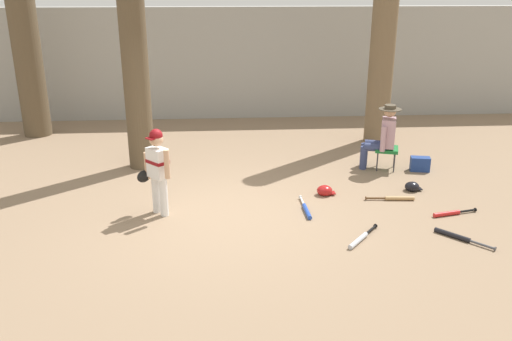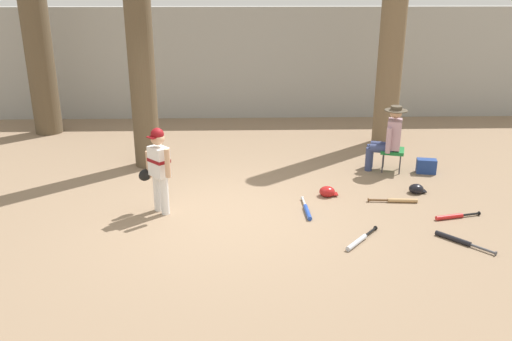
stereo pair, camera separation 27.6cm
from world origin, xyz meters
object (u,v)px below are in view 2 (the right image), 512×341
object	(u,v)px
handbag_beside_stool	(426,166)
batting_helmet_red	(327,192)
tree_near_player	(140,46)
tree_behind_spectator	(392,36)
bat_red_barrel	(453,216)
young_ballplayer	(158,165)
tree_far_left	(33,8)
bat_aluminum_silver	(359,241)
bat_blue_youth	(307,210)
bat_black_composite	(458,240)
folding_stool	(392,152)
bat_wood_tan	(399,200)
seated_spectator	(388,136)
batting_helmet_black	(416,189)

from	to	relation	value
handbag_beside_stool	batting_helmet_red	bearing A→B (deg)	-152.22
tree_near_player	handbag_beside_stool	bearing A→B (deg)	-6.73
tree_behind_spectator	handbag_beside_stool	size ratio (longest dim) A/B	15.58
bat_red_barrel	young_ballplayer	bearing A→B (deg)	175.24
tree_far_left	bat_aluminum_silver	bearing A→B (deg)	-43.37
bat_blue_youth	bat_black_composite	size ratio (longest dim) A/B	1.22
young_ballplayer	bat_blue_youth	distance (m)	2.30
tree_near_player	folding_stool	world-z (taller)	tree_near_player
tree_near_player	tree_far_left	distance (m)	3.55
tree_behind_spectator	young_ballplayer	bearing A→B (deg)	-140.61
tree_near_player	bat_black_composite	world-z (taller)	tree_near_player
bat_blue_youth	batting_helmet_red	xyz separation A→B (m)	(0.40, 0.64, 0.04)
handbag_beside_stool	batting_helmet_red	size ratio (longest dim) A/B	1.14
bat_wood_tan	batting_helmet_red	bearing A→B (deg)	164.64
seated_spectator	bat_wood_tan	xyz separation A→B (m)	(-0.18, -1.49, -0.61)
batting_helmet_red	bat_red_barrel	bearing A→B (deg)	-28.10
seated_spectator	bat_red_barrel	distance (m)	2.24
tree_near_player	bat_black_composite	xyz separation A→B (m)	(4.61, -3.27, -2.16)
bat_wood_tan	batting_helmet_black	xyz separation A→B (m)	(0.40, 0.38, 0.04)
young_ballplayer	tree_far_left	size ratio (longest dim) A/B	0.21
handbag_beside_stool	batting_helmet_red	xyz separation A→B (m)	(-1.94, -1.02, -0.06)
batting_helmet_red	young_ballplayer	bearing A→B (deg)	-167.98
folding_stool	handbag_beside_stool	distance (m)	0.65
tree_behind_spectator	young_ballplayer	distance (m)	5.70
bat_wood_tan	handbag_beside_stool	bearing A→B (deg)	56.76
young_ballplayer	handbag_beside_stool	bearing A→B (deg)	19.17
tree_near_player	bat_blue_youth	xyz separation A→B (m)	(2.72, -2.26, -2.16)
handbag_beside_stool	tree_far_left	bearing A→B (deg)	159.13
seated_spectator	handbag_beside_stool	bearing A→B (deg)	-14.02
folding_stool	bat_wood_tan	size ratio (longest dim) A/B	0.65
tree_near_player	young_ballplayer	distance (m)	2.66
folding_stool	handbag_beside_stool	xyz separation A→B (m)	(0.59, -0.14, -0.23)
batting_helmet_black	bat_black_composite	bearing A→B (deg)	-89.71
young_ballplayer	tree_far_left	bearing A→B (deg)	125.01
tree_far_left	bat_blue_youth	bearing A→B (deg)	-40.69
bat_black_composite	bat_blue_youth	bearing A→B (deg)	151.77
bat_black_composite	batting_helmet_black	world-z (taller)	batting_helmet_black
young_ballplayer	tree_far_left	distance (m)	5.84
tree_far_left	batting_helmet_red	size ratio (longest dim) A/B	21.17
tree_behind_spectator	batting_helmet_black	bearing A→B (deg)	-93.86
tree_near_player	tree_behind_spectator	xyz separation A→B (m)	(4.79, 1.32, 0.03)
bat_aluminum_silver	bat_red_barrel	bearing A→B (deg)	25.23
tree_far_left	batting_helmet_red	distance (m)	7.46
handbag_beside_stool	bat_black_composite	bearing A→B (deg)	-99.75
bat_blue_youth	batting_helmet_black	distance (m)	2.01
tree_behind_spectator	bat_blue_youth	world-z (taller)	tree_behind_spectator
bat_red_barrel	batting_helmet_red	bearing A→B (deg)	151.90
tree_near_player	bat_black_composite	size ratio (longest dim) A/B	7.83
bat_aluminum_silver	bat_wood_tan	bearing A→B (deg)	55.75
seated_spectator	batting_helmet_red	world-z (taller)	seated_spectator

